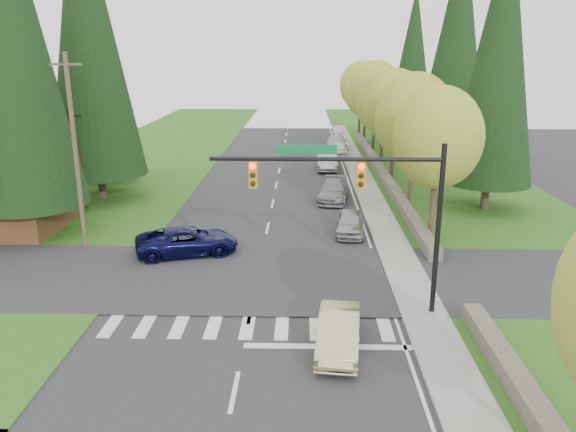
{
  "coord_description": "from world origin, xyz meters",
  "views": [
    {
      "loc": [
        2.04,
        -15.9,
        10.03
      ],
      "look_at": [
        1.39,
        8.59,
        2.8
      ],
      "focal_mm": 35.0,
      "sensor_mm": 36.0,
      "label": 1
    }
  ],
  "objects_px": {
    "sedan_champagne": "(339,332)",
    "parked_car_c": "(327,160)",
    "parked_car_a": "(350,223)",
    "parked_car_b": "(334,191)",
    "parked_car_d": "(339,150)",
    "suv_navy": "(187,241)",
    "parked_car_e": "(337,143)"
  },
  "relations": [
    {
      "from": "sedan_champagne",
      "to": "parked_car_c",
      "type": "bearing_deg",
      "value": 94.18
    },
    {
      "from": "suv_navy",
      "to": "parked_car_a",
      "type": "bearing_deg",
      "value": -83.74
    },
    {
      "from": "sedan_champagne",
      "to": "parked_car_e",
      "type": "xyz_separation_m",
      "value": [
        2.27,
        41.36,
        0.07
      ]
    },
    {
      "from": "sedan_champagne",
      "to": "parked_car_a",
      "type": "xyz_separation_m",
      "value": [
        1.43,
        12.94,
        -0.01
      ]
    },
    {
      "from": "parked_car_c",
      "to": "parked_car_d",
      "type": "relative_size",
      "value": 1.13
    },
    {
      "from": "parked_car_d",
      "to": "sedan_champagne",
      "type": "bearing_deg",
      "value": -92.08
    },
    {
      "from": "sedan_champagne",
      "to": "parked_car_c",
      "type": "distance_m",
      "value": 31.05
    },
    {
      "from": "sedan_champagne",
      "to": "suv_navy",
      "type": "bearing_deg",
      "value": 133.15
    },
    {
      "from": "parked_car_c",
      "to": "parked_car_e",
      "type": "relative_size",
      "value": 0.95
    },
    {
      "from": "parked_car_c",
      "to": "sedan_champagne",
      "type": "bearing_deg",
      "value": -90.24
    },
    {
      "from": "sedan_champagne",
      "to": "suv_navy",
      "type": "xyz_separation_m",
      "value": [
        -7.15,
        9.36,
        0.05
      ]
    },
    {
      "from": "parked_car_b",
      "to": "parked_car_d",
      "type": "relative_size",
      "value": 1.11
    },
    {
      "from": "parked_car_c",
      "to": "parked_car_e",
      "type": "distance_m",
      "value": 10.42
    },
    {
      "from": "parked_car_a",
      "to": "suv_navy",
      "type": "bearing_deg",
      "value": -151.9
    },
    {
      "from": "sedan_champagne",
      "to": "parked_car_d",
      "type": "bearing_deg",
      "value": 92.28
    },
    {
      "from": "parked_car_a",
      "to": "parked_car_e",
      "type": "distance_m",
      "value": 28.44
    },
    {
      "from": "parked_car_c",
      "to": "parked_car_e",
      "type": "xyz_separation_m",
      "value": [
        1.4,
        10.33,
        -0.06
      ]
    },
    {
      "from": "suv_navy",
      "to": "parked_car_d",
      "type": "bearing_deg",
      "value": -35.11
    },
    {
      "from": "parked_car_c",
      "to": "parked_car_b",
      "type": "bearing_deg",
      "value": -88.64
    },
    {
      "from": "parked_car_c",
      "to": "suv_navy",
      "type": "bearing_deg",
      "value": -108.94
    },
    {
      "from": "parked_car_d",
      "to": "suv_navy",
      "type": "bearing_deg",
      "value": -107.34
    },
    {
      "from": "parked_car_a",
      "to": "parked_car_d",
      "type": "relative_size",
      "value": 0.89
    },
    {
      "from": "parked_car_d",
      "to": "parked_car_a",
      "type": "bearing_deg",
      "value": -90.56
    },
    {
      "from": "suv_navy",
      "to": "parked_car_a",
      "type": "distance_m",
      "value": 9.3
    },
    {
      "from": "parked_car_a",
      "to": "parked_car_e",
      "type": "bearing_deg",
      "value": 93.8
    },
    {
      "from": "parked_car_b",
      "to": "parked_car_e",
      "type": "height_order",
      "value": "parked_car_e"
    },
    {
      "from": "sedan_champagne",
      "to": "parked_car_b",
      "type": "xyz_separation_m",
      "value": [
        0.87,
        20.36,
        0.03
      ]
    },
    {
      "from": "suv_navy",
      "to": "parked_car_b",
      "type": "bearing_deg",
      "value": -52.45
    },
    {
      "from": "parked_car_a",
      "to": "parked_car_c",
      "type": "relative_size",
      "value": 0.79
    },
    {
      "from": "parked_car_c",
      "to": "parked_car_d",
      "type": "xyz_separation_m",
      "value": [
        1.4,
        6.06,
        -0.06
      ]
    },
    {
      "from": "parked_car_a",
      "to": "parked_car_b",
      "type": "distance_m",
      "value": 7.44
    },
    {
      "from": "parked_car_a",
      "to": "parked_car_c",
      "type": "distance_m",
      "value": 18.11
    }
  ]
}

